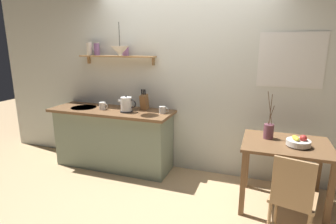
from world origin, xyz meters
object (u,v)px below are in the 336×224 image
at_px(dining_chair_near, 293,196).
at_px(coffee_mug_spare, 163,110).
at_px(twig_vase, 269,131).
at_px(coffee_mug_by_sink, 103,106).
at_px(pendant_lamp, 120,51).
at_px(fruit_bowl, 299,142).
at_px(electric_kettle, 127,105).
at_px(knife_block, 144,102).
at_px(dining_table, 285,154).

relative_size(dining_chair_near, coffee_mug_spare, 6.58).
height_order(twig_vase, coffee_mug_by_sink, twig_vase).
distance_m(dining_chair_near, pendant_lamp, 2.67).
distance_m(twig_vase, coffee_mug_by_sink, 2.29).
xyz_separation_m(coffee_mug_by_sink, coffee_mug_spare, (0.91, 0.08, -0.00)).
height_order(fruit_bowl, pendant_lamp, pendant_lamp).
bearing_deg(coffee_mug_by_sink, coffee_mug_spare, 5.28).
bearing_deg(fruit_bowl, electric_kettle, 172.42).
bearing_deg(dining_chair_near, pendant_lamp, 158.14).
bearing_deg(twig_vase, knife_block, 168.95).
bearing_deg(coffee_mug_by_sink, twig_vase, -3.55).
bearing_deg(fruit_bowl, coffee_mug_spare, 167.03).
bearing_deg(knife_block, electric_kettle, -131.39).
height_order(dining_chair_near, twig_vase, twig_vase).
distance_m(dining_chair_near, coffee_mug_by_sink, 2.70).
relative_size(electric_kettle, coffee_mug_spare, 1.96).
relative_size(coffee_mug_by_sink, coffee_mug_spare, 0.99).
distance_m(fruit_bowl, electric_kettle, 2.21).
distance_m(electric_kettle, knife_block, 0.27).
distance_m(dining_chair_near, electric_kettle, 2.34).
bearing_deg(coffee_mug_spare, electric_kettle, -169.23).
distance_m(fruit_bowl, coffee_mug_by_sink, 2.61).
relative_size(dining_table, knife_block, 3.02).
xyz_separation_m(twig_vase, pendant_lamp, (-1.96, 0.14, 0.87)).
bearing_deg(twig_vase, coffee_mug_by_sink, 176.45).
bearing_deg(coffee_mug_spare, pendant_lamp, -171.98).
relative_size(dining_table, coffee_mug_by_sink, 6.85).
relative_size(fruit_bowl, coffee_mug_spare, 1.79).
xyz_separation_m(dining_chair_near, pendant_lamp, (-2.19, 0.88, 1.24)).
bearing_deg(fruit_bowl, knife_block, 166.16).
bearing_deg(dining_chair_near, knife_block, 151.09).
distance_m(electric_kettle, coffee_mug_spare, 0.52).
xyz_separation_m(fruit_bowl, coffee_mug_by_sink, (-2.59, 0.30, 0.13)).
xyz_separation_m(twig_vase, knife_block, (-1.70, 0.33, 0.15)).
distance_m(electric_kettle, pendant_lamp, 0.74).
height_order(electric_kettle, coffee_mug_spare, electric_kettle).
height_order(dining_chair_near, knife_block, knife_block).
bearing_deg(pendant_lamp, coffee_mug_by_sink, -179.71).
xyz_separation_m(dining_chair_near, fruit_bowl, (0.07, 0.57, 0.33)).
bearing_deg(fruit_bowl, dining_chair_near, -97.13).
relative_size(dining_chair_near, coffee_mug_by_sink, 6.63).
height_order(coffee_mug_by_sink, pendant_lamp, pendant_lamp).
distance_m(coffee_mug_by_sink, coffee_mug_spare, 0.91).
bearing_deg(electric_kettle, dining_table, -6.06).
bearing_deg(dining_table, fruit_bowl, -32.39).
xyz_separation_m(twig_vase, coffee_mug_spare, (-1.38, 0.23, 0.08)).
relative_size(dining_chair_near, pendant_lamp, 2.03).
distance_m(fruit_bowl, knife_block, 2.08).
height_order(fruit_bowl, twig_vase, twig_vase).
bearing_deg(knife_block, fruit_bowl, -13.84).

